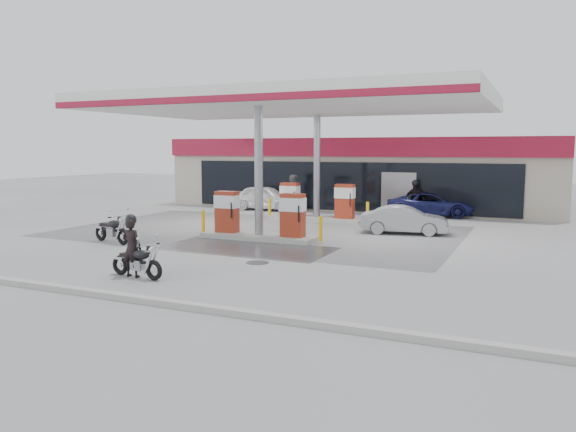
% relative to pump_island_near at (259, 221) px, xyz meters
% --- Properties ---
extents(ground, '(90.00, 90.00, 0.00)m').
position_rel_pump_island_near_xyz_m(ground, '(0.00, -2.00, -0.71)').
color(ground, gray).
rests_on(ground, ground).
extents(wet_patch, '(6.00, 3.00, 0.00)m').
position_rel_pump_island_near_xyz_m(wet_patch, '(0.50, -2.00, -0.71)').
color(wet_patch, '#4C4C4F').
rests_on(wet_patch, ground).
extents(drain_cover, '(0.70, 0.70, 0.01)m').
position_rel_pump_island_near_xyz_m(drain_cover, '(2.00, -4.00, -0.71)').
color(drain_cover, '#38383A').
rests_on(drain_cover, ground).
extents(kerb, '(28.00, 0.25, 0.15)m').
position_rel_pump_island_near_xyz_m(kerb, '(0.00, -9.00, -0.64)').
color(kerb, gray).
rests_on(kerb, ground).
extents(store_building, '(22.00, 8.22, 4.00)m').
position_rel_pump_island_near_xyz_m(store_building, '(0.01, 13.94, 1.30)').
color(store_building, '#B7AD99').
rests_on(store_building, ground).
extents(canopy, '(16.00, 10.02, 5.51)m').
position_rel_pump_island_near_xyz_m(canopy, '(0.00, 3.00, 4.56)').
color(canopy, silver).
rests_on(canopy, ground).
extents(pump_island_near, '(5.14, 1.30, 1.78)m').
position_rel_pump_island_near_xyz_m(pump_island_near, '(0.00, 0.00, 0.00)').
color(pump_island_near, '#9E9E99').
rests_on(pump_island_near, ground).
extents(pump_island_far, '(5.14, 1.30, 1.78)m').
position_rel_pump_island_near_xyz_m(pump_island_far, '(0.00, 6.00, 0.00)').
color(pump_island_far, '#9E9E99').
rests_on(pump_island_far, ground).
extents(main_motorcycle, '(1.81, 0.69, 0.93)m').
position_rel_pump_island_near_xyz_m(main_motorcycle, '(-0.00, -7.06, -0.30)').
color(main_motorcycle, black).
rests_on(main_motorcycle, ground).
extents(biker_main, '(0.59, 0.39, 1.60)m').
position_rel_pump_island_near_xyz_m(biker_main, '(-0.19, -7.04, 0.09)').
color(biker_main, black).
rests_on(biker_main, ground).
extents(parked_motorcycle, '(1.97, 0.92, 1.03)m').
position_rel_pump_island_near_xyz_m(parked_motorcycle, '(-4.46, -3.01, -0.25)').
color(parked_motorcycle, black).
rests_on(parked_motorcycle, ground).
extents(sedan_white, '(4.09, 1.72, 1.38)m').
position_rel_pump_island_near_xyz_m(sedan_white, '(-4.31, 9.20, -0.02)').
color(sedan_white, white).
rests_on(sedan_white, ground).
extents(attendant, '(0.91, 1.09, 2.03)m').
position_rel_pump_island_near_xyz_m(attendant, '(-2.43, 8.80, 0.31)').
color(attendant, '#5E5D63').
rests_on(attendant, ground).
extents(hatchback_silver, '(3.57, 1.74, 1.13)m').
position_rel_pump_island_near_xyz_m(hatchback_silver, '(4.75, 3.60, -0.15)').
color(hatchback_silver, '#95989C').
rests_on(hatchback_silver, ground).
extents(parked_car_left, '(5.00, 3.57, 1.34)m').
position_rel_pump_island_near_xyz_m(parked_car_left, '(-5.62, 12.00, -0.04)').
color(parked_car_left, black).
rests_on(parked_car_left, ground).
extents(parked_car_right, '(4.70, 2.89, 1.21)m').
position_rel_pump_island_near_xyz_m(parked_car_right, '(4.65, 10.00, -0.10)').
color(parked_car_right, '#181C52').
rests_on(parked_car_right, ground).
extents(biker_walking, '(1.06, 0.51, 1.75)m').
position_rel_pump_island_near_xyz_m(biker_walking, '(3.92, 9.50, 0.16)').
color(biker_walking, black).
rests_on(biker_walking, ground).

